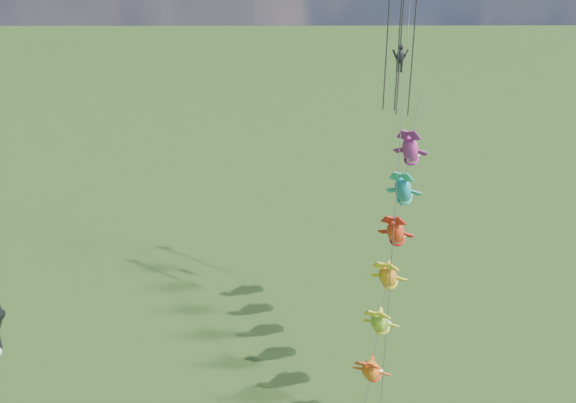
{
  "coord_description": "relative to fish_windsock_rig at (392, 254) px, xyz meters",
  "views": [
    {
      "loc": [
        9.03,
        -26.59,
        25.68
      ],
      "look_at": [
        9.25,
        6.73,
        11.1
      ],
      "focal_mm": 40.0,
      "sensor_mm": 36.0,
      "label": 1
    }
  ],
  "objects": [
    {
      "name": "fish_windsock_rig",
      "position": [
        0.0,
        0.0,
        0.0
      ],
      "size": [
        5.3,
        15.14,
        16.26
      ],
      "rotation": [
        0.0,
        0.0,
        -0.0
      ],
      "color": "brown",
      "rests_on": "ground"
    },
    {
      "name": "parafoil_rig",
      "position": [
        0.47,
        4.12,
        10.24
      ],
      "size": [
        3.94,
        17.34,
        26.93
      ],
      "rotation": [
        0.0,
        0.0,
        -0.1
      ],
      "color": "brown",
      "rests_on": "ground"
    }
  ]
}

